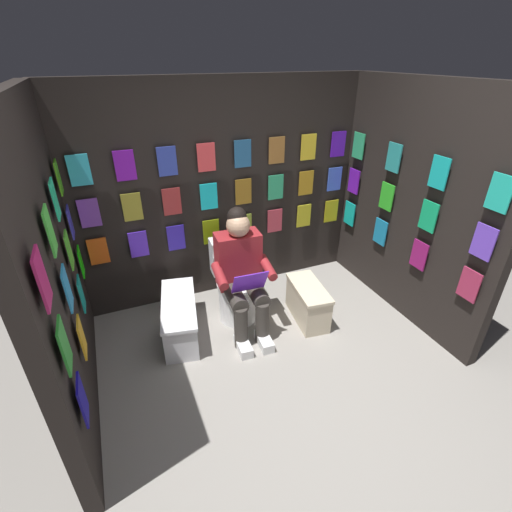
{
  "coord_description": "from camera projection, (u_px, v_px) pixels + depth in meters",
  "views": [
    {
      "loc": [
        1.09,
        1.41,
        2.35
      ],
      "look_at": [
        0.04,
        -1.08,
        0.85
      ],
      "focal_mm": 25.82,
      "sensor_mm": 36.0,
      "label": 1
    }
  ],
  "objects": [
    {
      "name": "display_wall_back",
      "position": [
        224.0,
        193.0,
        3.73
      ],
      "size": [
        3.01,
        0.14,
        2.19
      ],
      "color": "black",
      "rests_on": "ground"
    },
    {
      "name": "toilet",
      "position": [
        236.0,
        286.0,
        3.63
      ],
      "size": [
        0.42,
        0.56,
        0.77
      ],
      "rotation": [
        0.0,
        0.0,
        -0.06
      ],
      "color": "white",
      "rests_on": "ground"
    },
    {
      "name": "comic_longbox_far",
      "position": [
        308.0,
        302.0,
        3.62
      ],
      "size": [
        0.34,
        0.62,
        0.38
      ],
      "rotation": [
        0.0,
        0.0,
        -0.13
      ],
      "color": "beige",
      "rests_on": "ground"
    },
    {
      "name": "person_reading",
      "position": [
        242.0,
        274.0,
        3.32
      ],
      "size": [
        0.54,
        0.7,
        1.19
      ],
      "rotation": [
        0.0,
        0.0,
        -0.06
      ],
      "color": "maroon",
      "rests_on": "ground"
    },
    {
      "name": "display_wall_right",
      "position": [
        55.0,
        272.0,
        2.39
      ],
      "size": [
        0.14,
        1.97,
        2.19
      ],
      "color": "black",
      "rests_on": "ground"
    },
    {
      "name": "display_wall_left",
      "position": [
        413.0,
        206.0,
        3.41
      ],
      "size": [
        0.14,
        1.97,
        2.19
      ],
      "color": "black",
      "rests_on": "ground"
    },
    {
      "name": "comic_longbox_near",
      "position": [
        180.0,
        318.0,
        3.42
      ],
      "size": [
        0.46,
        0.86,
        0.36
      ],
      "rotation": [
        0.0,
        0.0,
        -0.2
      ],
      "color": "silver",
      "rests_on": "ground"
    },
    {
      "name": "ground_plane",
      "position": [
        320.0,
        425.0,
        2.64
      ],
      "size": [
        30.0,
        30.0,
        0.0
      ],
      "primitive_type": "plane",
      "color": "gray"
    }
  ]
}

